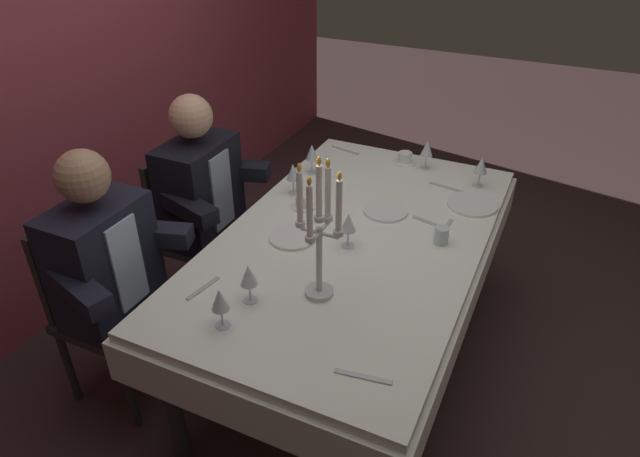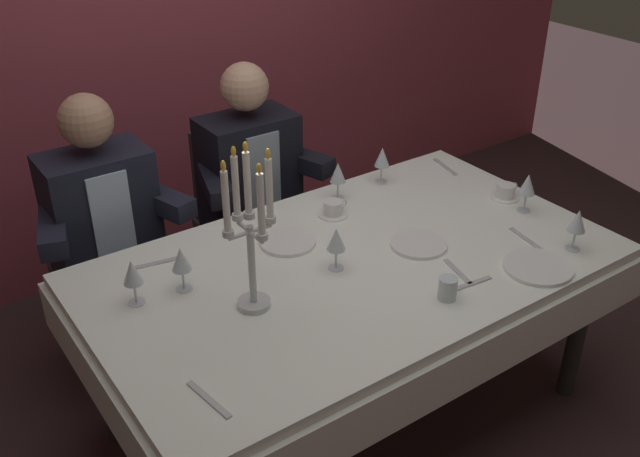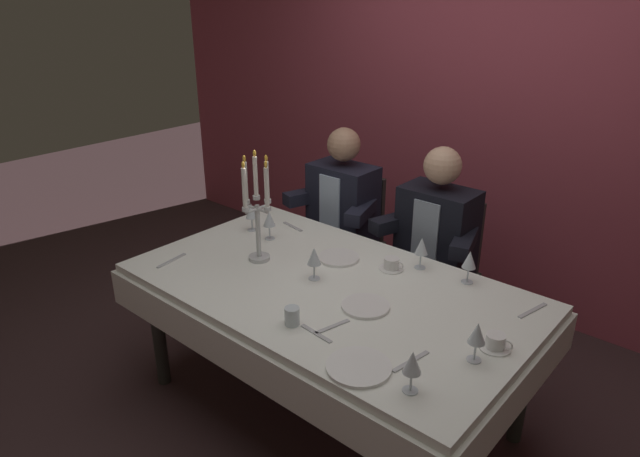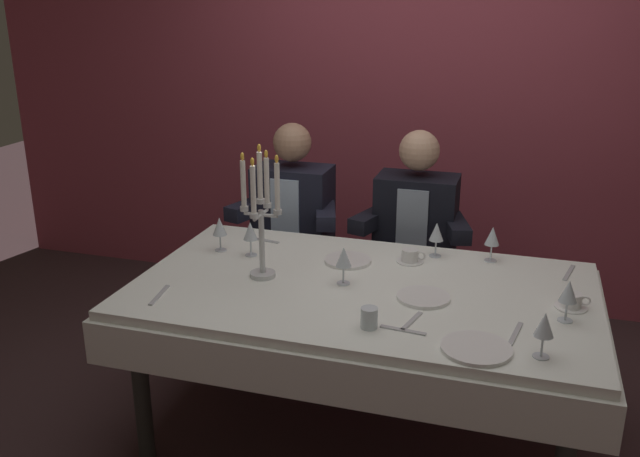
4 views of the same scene
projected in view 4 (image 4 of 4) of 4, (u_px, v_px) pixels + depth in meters
The scene contains 25 objects.
ground_plane at pixel (359, 435), 3.09m from camera, with size 12.00×12.00×0.00m, color #3B2829.
back_wall at pixel (429, 89), 4.15m from camera, with size 6.00×0.12×2.70m, color #9E3D4C.
dining_table at pixel (362, 311), 2.89m from camera, with size 1.94×1.14×0.74m.
candelabra at pixel (261, 216), 2.85m from camera, with size 0.19×0.19×0.58m.
dinner_plate_0 at pixel (348, 260), 3.10m from camera, with size 0.21×0.21×0.01m, color white.
dinner_plate_1 at pixel (476, 348), 2.33m from camera, with size 0.24×0.24×0.01m, color white.
dinner_plate_2 at pixel (423, 297), 2.72m from camera, with size 0.21×0.21×0.01m, color white.
wine_glass_0 at pixel (436, 233), 3.13m from camera, with size 0.07×0.07×0.16m.
wine_glass_1 at pixel (250, 232), 3.14m from camera, with size 0.07×0.07×0.16m.
wine_glass_2 at pixel (569, 292), 2.50m from camera, with size 0.07×0.07×0.16m.
wine_glass_3 at pixel (220, 228), 3.20m from camera, with size 0.07×0.07×0.16m.
wine_glass_4 at pixel (492, 237), 3.08m from camera, with size 0.07×0.07×0.16m.
wine_glass_5 at pixel (344, 258), 2.83m from camera, with size 0.07×0.07×0.16m.
wine_glass_6 at pixel (544, 326), 2.25m from camera, with size 0.07×0.07×0.16m.
water_tumbler_0 at pixel (369, 318), 2.48m from camera, with size 0.06×0.06×0.08m, color silver.
coffee_cup_0 at pixel (572, 302), 2.64m from camera, with size 0.13×0.12×0.06m.
coffee_cup_1 at pixel (410, 256), 3.09m from camera, with size 0.13×0.12×0.06m.
fork_0 at pixel (264, 240), 3.37m from camera, with size 0.17×0.02×0.01m, color #B7B7BC.
knife_1 at pixel (159, 295), 2.75m from camera, with size 0.19×0.02×0.01m, color #B7B7BC.
fork_2 at pixel (403, 330), 2.46m from camera, with size 0.17×0.02×0.01m, color #B7B7BC.
knife_3 at pixel (515, 334), 2.44m from camera, with size 0.19×0.02×0.01m, color #B7B7BC.
fork_4 at pixel (412, 321), 2.53m from camera, with size 0.17×0.02×0.01m, color #B7B7BC.
knife_5 at pixel (569, 273), 2.97m from camera, with size 0.19×0.02×0.01m, color #B7B7BC.
seated_diner_0 at pixel (294, 212), 3.82m from camera, with size 0.63×0.48×1.24m.
seated_diner_1 at pixel (416, 224), 3.63m from camera, with size 0.63×0.48×1.24m.
Camera 4 is at (0.60, -2.56, 1.89)m, focal length 38.29 mm.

